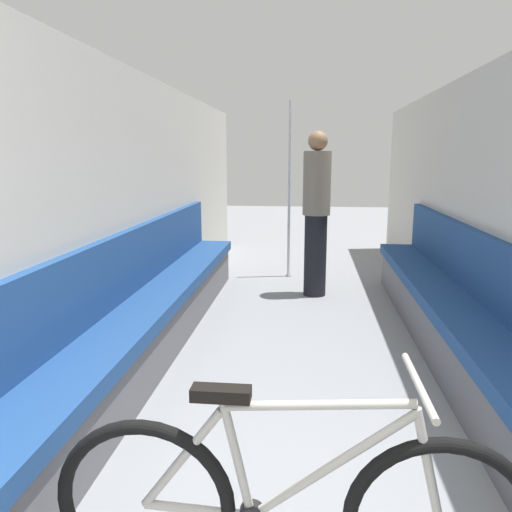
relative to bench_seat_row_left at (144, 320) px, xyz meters
name	(u,v)px	position (x,y,z in m)	size (l,w,h in m)	color
wall_left	(117,213)	(-0.24, 0.18, 0.79)	(0.10, 9.66, 2.22)	beige
wall_right	(503,218)	(2.58, 0.18, 0.79)	(0.10, 9.66, 2.22)	beige
bench_seat_row_left	(144,320)	(0.00, 0.00, 0.00)	(0.44, 5.24, 0.98)	#5B5B60
bench_seat_row_right	(466,332)	(2.33, 0.00, 0.00)	(0.44, 5.24, 0.98)	#5B5B60
bicycle	(287,509)	(1.16, -1.96, 0.02)	(1.66, 0.46, 0.84)	black
grab_pole_near	(289,193)	(0.96, 2.85, 0.75)	(0.08, 0.08, 2.20)	gray
passenger_standing	(316,212)	(1.29, 2.00, 0.61)	(0.30, 0.30, 1.80)	black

